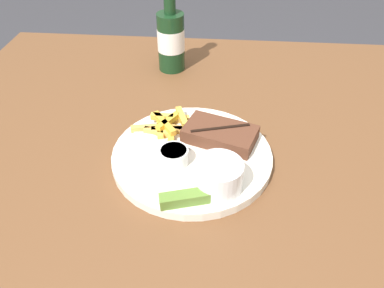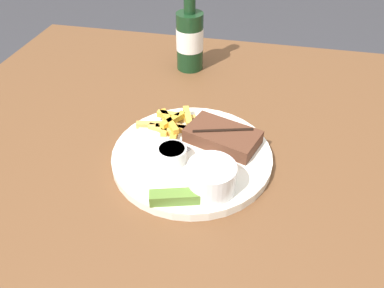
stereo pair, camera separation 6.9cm
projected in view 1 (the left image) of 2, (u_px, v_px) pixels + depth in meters
The scene contains 9 objects.
dining_table at pixel (192, 189), 0.77m from camera, with size 1.19×1.11×0.76m.
dinner_plate at pixel (192, 156), 0.71m from camera, with size 0.30×0.30×0.02m.
steak_portion at pixel (220, 134), 0.73m from camera, with size 0.15×0.12×0.03m.
fries_pile at pixel (167, 126), 0.75m from camera, with size 0.14×0.13×0.02m.
coleslaw_cup at pixel (219, 174), 0.62m from camera, with size 0.08×0.08×0.05m.
dipping_sauce_cup at pixel (174, 155), 0.67m from camera, with size 0.05×0.05×0.03m.
pickle_spear at pixel (184, 198), 0.60m from camera, with size 0.09×0.04×0.02m.
fork_utensil at pixel (157, 139), 0.73m from camera, with size 0.13×0.07×0.00m.
beer_bottle at pixel (171, 38), 0.94m from camera, with size 0.07×0.07×0.24m.
Camera 1 is at (0.05, -0.53, 1.24)m, focal length 35.00 mm.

